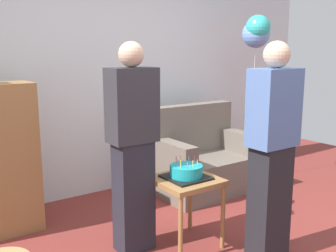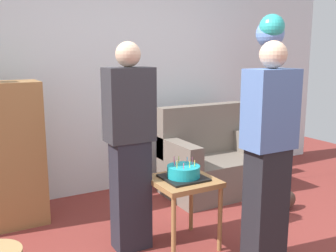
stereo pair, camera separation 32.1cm
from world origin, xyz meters
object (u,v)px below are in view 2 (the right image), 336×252
object	(u,v)px
couch	(212,162)
person_holding_cake	(268,155)
handbag	(284,200)
side_table	(183,189)
balloon_bunch	(271,31)
person_blowing_candles	(130,147)
birthday_cake	(183,173)

from	to	relation	value
couch	person_holding_cake	xyz separation A→B (m)	(-0.54, -1.41, 0.49)
couch	person_holding_cake	size ratio (longest dim) A/B	0.67
couch	person_holding_cake	distance (m)	1.59
handbag	couch	bearing A→B (deg)	112.46
couch	side_table	size ratio (longest dim) A/B	1.93
couch	balloon_bunch	size ratio (longest dim) A/B	0.56
person_blowing_candles	handbag	size ratio (longest dim) A/B	5.82
side_table	balloon_bunch	bearing A→B (deg)	25.81
person_blowing_candles	handbag	world-z (taller)	person_blowing_candles
couch	balloon_bunch	world-z (taller)	balloon_bunch
couch	birthday_cake	xyz separation A→B (m)	(-0.93, -0.90, 0.28)
side_table	handbag	xyz separation A→B (m)	(1.25, 0.12, -0.38)
balloon_bunch	handbag	bearing A→B (deg)	-116.39
balloon_bunch	person_blowing_candles	bearing A→B (deg)	-163.58
birthday_cake	handbag	world-z (taller)	birthday_cake
side_table	birthday_cake	bearing A→B (deg)	105.82
handbag	side_table	bearing A→B (deg)	-174.36
couch	side_table	bearing A→B (deg)	-135.87
person_holding_cake	balloon_bunch	bearing A→B (deg)	-114.53
side_table	balloon_bunch	world-z (taller)	balloon_bunch
side_table	handbag	bearing A→B (deg)	5.64
balloon_bunch	person_holding_cake	bearing A→B (deg)	-132.80
handbag	balloon_bunch	xyz separation A→B (m)	(0.31, 0.63, 1.67)
birthday_cake	person_holding_cake	world-z (taller)	person_holding_cake
person_blowing_candles	balloon_bunch	xyz separation A→B (m)	(1.94, 0.57, 0.94)
couch	balloon_bunch	xyz separation A→B (m)	(0.64, -0.14, 1.43)
couch	person_blowing_candles	distance (m)	1.57
person_holding_cake	person_blowing_candles	bearing A→B (deg)	-24.11
person_holding_cake	handbag	bearing A→B (deg)	-125.30
person_holding_cake	couch	bearing A→B (deg)	-92.58
side_table	birthday_cake	size ratio (longest dim) A/B	1.78
side_table	person_blowing_candles	distance (m)	0.54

